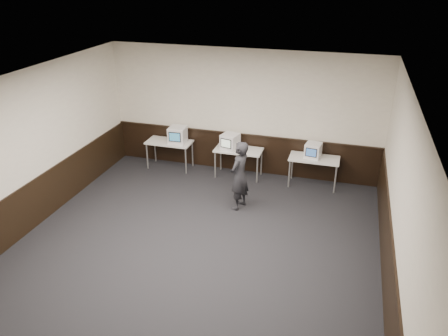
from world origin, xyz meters
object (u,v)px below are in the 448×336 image
at_px(emac_left, 178,135).
at_px(desk_left, 169,144).
at_px(desk_center, 239,152).
at_px(emac_right, 313,150).
at_px(desk_right, 314,160).
at_px(emac_center, 230,142).
at_px(person, 239,176).

bearing_deg(emac_left, desk_left, 175.53).
distance_m(desk_left, desk_center, 1.90).
height_order(desk_left, emac_right, emac_right).
relative_size(desk_center, emac_left, 2.48).
bearing_deg(desk_right, desk_center, 180.00).
bearing_deg(desk_left, emac_left, -1.18).
xyz_separation_m(desk_left, desk_right, (3.80, 0.00, 0.00)).
bearing_deg(emac_center, desk_center, 22.63).
bearing_deg(desk_center, person, -74.71).
bearing_deg(desk_center, emac_center, -170.89).
bearing_deg(desk_left, desk_center, 0.00).
bearing_deg(person, emac_left, -110.81).
height_order(desk_center, emac_left, emac_left).
height_order(desk_center, desk_right, same).
bearing_deg(person, desk_right, 152.54).
xyz_separation_m(desk_right, emac_left, (-3.55, -0.01, 0.29)).
xyz_separation_m(desk_left, emac_right, (3.75, 0.01, 0.25)).
distance_m(desk_center, emac_left, 1.67).
bearing_deg(emac_center, desk_left, -167.67).
xyz_separation_m(emac_left, emac_right, (3.50, 0.02, -0.03)).
height_order(emac_center, emac_right, emac_center).
height_order(emac_left, emac_center, emac_left).
bearing_deg(desk_left, emac_center, -1.19).
bearing_deg(person, desk_center, -148.74).
bearing_deg(emac_left, person, -40.07).
relative_size(desk_left, emac_center, 2.42).
xyz_separation_m(desk_left, person, (2.33, -1.56, 0.12)).
relative_size(desk_center, emac_center, 2.42).
distance_m(desk_left, emac_left, 0.38).
relative_size(desk_left, desk_right, 1.00).
bearing_deg(emac_left, emac_right, -3.04).
xyz_separation_m(desk_center, emac_center, (-0.22, -0.03, 0.27)).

